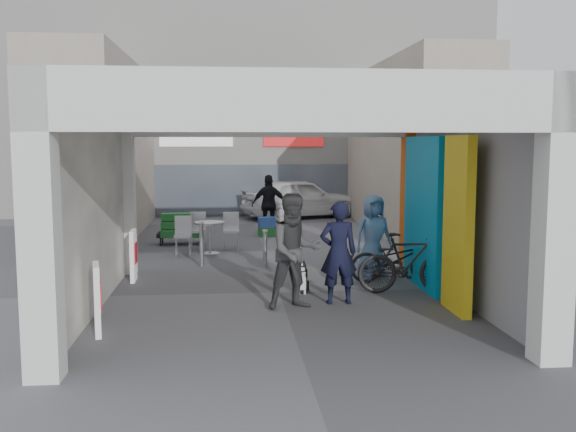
{
  "coord_description": "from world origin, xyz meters",
  "views": [
    {
      "loc": [
        -0.91,
        -11.3,
        2.68
      ],
      "look_at": [
        0.26,
        1.0,
        1.27
      ],
      "focal_mm": 40.0,
      "sensor_mm": 36.0,
      "label": 1
    }
  ],
  "objects": [
    {
      "name": "ground",
      "position": [
        0.0,
        0.0,
        0.0
      ],
      "size": [
        90.0,
        90.0,
        0.0
      ],
      "primitive_type": "plane",
      "color": "#55555A",
      "rests_on": "ground"
    },
    {
      "name": "man_back_turned",
      "position": [
        0.17,
        -1.12,
        0.94
      ],
      "size": [
        1.06,
        0.91,
        1.88
      ],
      "primitive_type": "imported",
      "rotation": [
        0.0,
        0.0,
        0.24
      ],
      "color": "#3D3D40",
      "rests_on": "ground"
    },
    {
      "name": "cafe_set",
      "position": [
        -1.47,
        4.49,
        0.33
      ],
      "size": [
        1.55,
        1.25,
        0.94
      ],
      "rotation": [
        0.0,
        0.0,
        0.32
      ],
      "color": "#B1B1B7",
      "rests_on": "ground"
    },
    {
      "name": "bollard_center",
      "position": [
        -0.12,
        2.28,
        0.41
      ],
      "size": [
        0.09,
        0.09,
        0.81
      ],
      "primitive_type": "cylinder",
      "color": "#979A9F",
      "rests_on": "ground"
    },
    {
      "name": "bollard_left",
      "position": [
        -1.48,
        2.58,
        0.49
      ],
      "size": [
        0.09,
        0.09,
        0.97
      ],
      "primitive_type": "cylinder",
      "color": "#979A9F",
      "rests_on": "ground"
    },
    {
      "name": "advert_board_far",
      "position": [
        -2.75,
        1.24,
        0.51
      ],
      "size": [
        0.12,
        0.55,
        1.0
      ],
      "rotation": [
        0.0,
        0.0,
        0.03
      ],
      "color": "silver",
      "rests_on": "ground"
    },
    {
      "name": "advert_board_near",
      "position": [
        -2.75,
        -2.29,
        0.51
      ],
      "size": [
        0.2,
        0.55,
        1.0
      ],
      "rotation": [
        0.0,
        0.0,
        0.22
      ],
      "color": "silver",
      "rests_on": "ground"
    },
    {
      "name": "produce_stand",
      "position": [
        -2.15,
        5.78,
        0.32
      ],
      "size": [
        1.23,
        0.67,
        0.81
      ],
      "rotation": [
        0.0,
        0.0,
        0.35
      ],
      "color": "black",
      "rests_on": "ground"
    },
    {
      "name": "bollard_right",
      "position": [
        1.64,
        2.42,
        0.44
      ],
      "size": [
        0.09,
        0.09,
        0.88
      ],
      "primitive_type": "cylinder",
      "color": "#979A9F",
      "rests_on": "ground"
    },
    {
      "name": "white_van",
      "position": [
        1.69,
        11.45,
        0.71
      ],
      "size": [
        4.51,
        2.95,
        1.43
      ],
      "primitive_type": "imported",
      "rotation": [
        0.0,
        0.0,
        1.9
      ],
      "color": "white",
      "rests_on": "ground"
    },
    {
      "name": "plaza_bldg_right",
      "position": [
        4.5,
        7.5,
        2.5
      ],
      "size": [
        2.0,
        9.0,
        5.0
      ],
      "primitive_type": "cube",
      "color": "#ABA08D",
      "rests_on": "ground"
    },
    {
      "name": "man_elderly",
      "position": [
        2.01,
        1.3,
        0.82
      ],
      "size": [
        0.91,
        0.7,
        1.65
      ],
      "primitive_type": "imported",
      "rotation": [
        0.0,
        0.0,
        0.25
      ],
      "color": "#6088BB",
      "rests_on": "ground"
    },
    {
      "name": "bicycle_front",
      "position": [
        2.3,
        0.6,
        0.46
      ],
      "size": [
        1.78,
        0.69,
        0.92
      ],
      "primitive_type": "imported",
      "rotation": [
        0.0,
        0.0,
        1.53
      ],
      "color": "black",
      "rests_on": "ground"
    },
    {
      "name": "man_crates",
      "position": [
        0.31,
        7.43,
        0.87
      ],
      "size": [
        1.03,
        0.43,
        1.75
      ],
      "primitive_type": "imported",
      "rotation": [
        0.0,
        0.0,
        3.15
      ],
      "color": "black",
      "rests_on": "ground"
    },
    {
      "name": "arcade_canopy",
      "position": [
        0.54,
        -0.82,
        2.3
      ],
      "size": [
        6.4,
        6.45,
        6.4
      ],
      "color": "silver",
      "rests_on": "ground"
    },
    {
      "name": "man_with_dog",
      "position": [
        0.92,
        -0.88,
        0.86
      ],
      "size": [
        0.64,
        0.42,
        1.72
      ],
      "primitive_type": "imported",
      "rotation": [
        0.0,
        0.0,
        3.16
      ],
      "color": "black",
      "rests_on": "ground"
    },
    {
      "name": "bicycle_rear",
      "position": [
        2.3,
        -0.26,
        0.55
      ],
      "size": [
        1.84,
        0.59,
        1.09
      ],
      "primitive_type": "imported",
      "rotation": [
        0.0,
        0.0,
        1.53
      ],
      "color": "black",
      "rests_on": "ground"
    },
    {
      "name": "far_building",
      "position": [
        -0.0,
        13.99,
        3.99
      ],
      "size": [
        18.0,
        4.08,
        8.0
      ],
      "color": "white",
      "rests_on": "ground"
    },
    {
      "name": "crate_stack",
      "position": [
        0.2,
        6.96,
        0.28
      ],
      "size": [
        0.51,
        0.43,
        0.56
      ],
      "rotation": [
        0.0,
        0.0,
        0.19
      ],
      "color": "#175323",
      "rests_on": "ground"
    },
    {
      "name": "border_collie",
      "position": [
        0.39,
        -0.08,
        0.24
      ],
      "size": [
        0.23,
        0.44,
        0.61
      ],
      "rotation": [
        0.0,
        0.0,
        0.18
      ],
      "color": "black",
      "rests_on": "ground"
    },
    {
      "name": "plaza_bldg_left",
      "position": [
        -4.5,
        7.5,
        2.5
      ],
      "size": [
        2.0,
        9.0,
        5.0
      ],
      "primitive_type": "cube",
      "color": "#ABA08D",
      "rests_on": "ground"
    }
  ]
}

